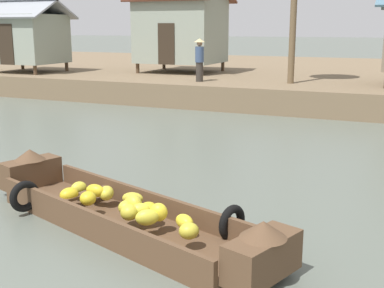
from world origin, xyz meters
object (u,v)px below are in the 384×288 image
stilt_house_left (26,37)px  vendor_person (200,58)px  stilt_house_mid_left (181,29)px  banana_boat (121,212)px

stilt_house_left → vendor_person: bearing=-4.9°
vendor_person → stilt_house_left: bearing=175.1°
stilt_house_mid_left → banana_boat: bearing=-68.3°
banana_boat → stilt_house_left: (-13.02, 12.97, 2.27)m
banana_boat → stilt_house_left: stilt_house_left is taller
stilt_house_left → vendor_person: (9.19, -0.79, -0.70)m
stilt_house_left → vendor_person: size_ratio=2.31×
banana_boat → vendor_person: 12.87m
banana_boat → stilt_house_mid_left: 17.22m
stilt_house_mid_left → vendor_person: bearing=-55.8°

